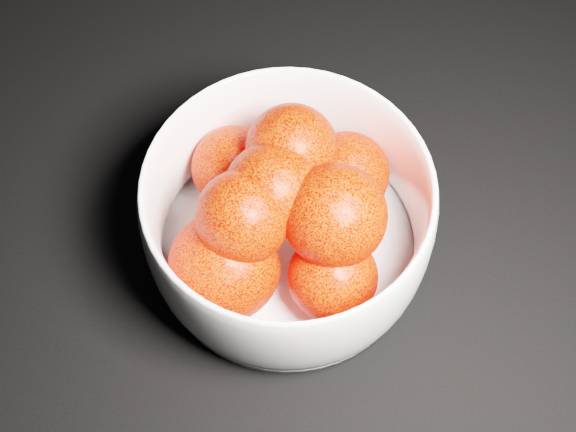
# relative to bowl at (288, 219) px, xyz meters

# --- Properties ---
(bowl) EXTENTS (0.19, 0.19, 0.09)m
(bowl) POSITION_rel_bowl_xyz_m (0.00, 0.00, 0.00)
(bowl) COLOR white
(bowl) RESTS_ON ground
(orange_pile) EXTENTS (0.15, 0.16, 0.11)m
(orange_pile) POSITION_rel_bowl_xyz_m (-0.00, -0.00, 0.01)
(orange_pile) COLOR #FF200A
(orange_pile) RESTS_ON bowl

